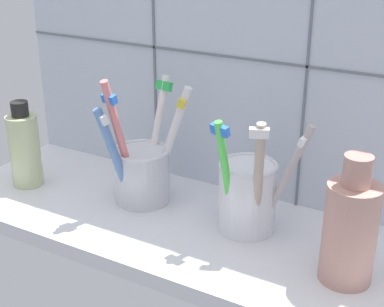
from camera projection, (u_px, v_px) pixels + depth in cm
name	position (u px, v px, depth cm)	size (l,w,h in cm)	color
counter_slab	(182.00, 228.00, 69.07)	(64.00, 22.00, 2.00)	silver
tile_wall_back	(230.00, 37.00, 70.21)	(64.00, 2.20, 45.00)	silver
toothbrush_cup_left	(142.00, 169.00, 72.07)	(9.94, 12.29, 17.38)	silver
toothbrush_cup_right	(248.00, 194.00, 65.10)	(10.82, 8.72, 15.05)	white
ceramic_vase	(350.00, 229.00, 55.68)	(5.41, 5.41, 13.82)	tan
soap_bottle	(25.00, 148.00, 76.26)	(4.20, 4.20, 12.01)	beige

